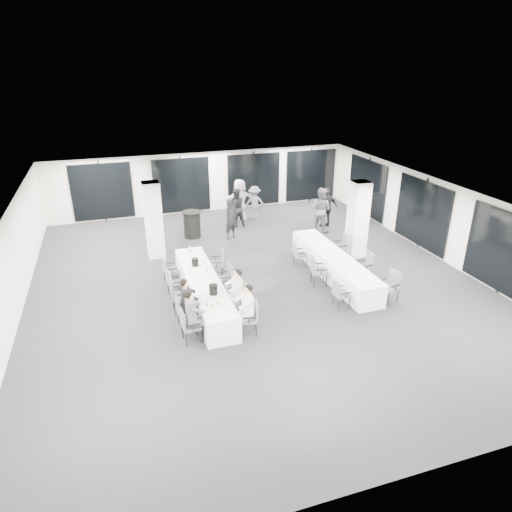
{
  "coord_description": "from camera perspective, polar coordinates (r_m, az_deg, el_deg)",
  "views": [
    {
      "loc": [
        -4.11,
        -12.67,
        6.73
      ],
      "look_at": [
        -0.04,
        -0.2,
        1.04
      ],
      "focal_mm": 32.0,
      "sensor_mm": 36.0,
      "label": 1
    }
  ],
  "objects": [
    {
      "name": "banquet_table_side",
      "position": [
        15.46,
        9.67,
        -1.15
      ],
      "size": [
        0.9,
        5.0,
        0.75
      ],
      "primitive_type": "cube",
      "color": "white",
      "rests_on": "floor"
    },
    {
      "name": "seated_guest_a",
      "position": [
        11.74,
        -7.81,
        -7.05
      ],
      "size": [
        0.5,
        0.38,
        1.44
      ],
      "rotation": [
        0.0,
        0.0,
        -1.57
      ],
      "color": "#55575C",
      "rests_on": "floor"
    },
    {
      "name": "chair_side_right_near",
      "position": [
        14.21,
        16.52,
        -3.39
      ],
      "size": [
        0.59,
        0.61,
        0.96
      ],
      "rotation": [
        0.0,
        0.0,
        1.83
      ],
      "color": "#515358",
      "rests_on": "floor"
    },
    {
      "name": "room",
      "position": [
        15.6,
        1.75,
        3.44
      ],
      "size": [
        14.04,
        16.04,
        2.84
      ],
      "color": "#232328",
      "rests_on": "ground"
    },
    {
      "name": "wine_glass",
      "position": [
        11.76,
        -4.0,
        -6.28
      ],
      "size": [
        0.08,
        0.08,
        0.21
      ],
      "color": "silver",
      "rests_on": "banquet_table_main"
    },
    {
      "name": "chair_main_right_fourth",
      "position": [
        14.25,
        -3.69,
        -2.54
      ],
      "size": [
        0.45,
        0.5,
        0.86
      ],
      "rotation": [
        0.0,
        0.0,
        1.62
      ],
      "color": "#515358",
      "rests_on": "floor"
    },
    {
      "name": "standing_guest_e",
      "position": [
        20.49,
        12.75,
        6.24
      ],
      "size": [
        0.65,
        0.91,
        1.72
      ],
      "primitive_type": "imported",
      "rotation": [
        0.0,
        0.0,
        1.39
      ],
      "color": "black",
      "rests_on": "floor"
    },
    {
      "name": "banquet_table_main",
      "position": [
        13.74,
        -6.52,
        -4.24
      ],
      "size": [
        0.9,
        5.0,
        0.75
      ],
      "primitive_type": "cube",
      "color": "white",
      "rests_on": "floor"
    },
    {
      "name": "seated_guest_b",
      "position": [
        12.35,
        -8.44,
        -5.45
      ],
      "size": [
        0.5,
        0.38,
        1.44
      ],
      "rotation": [
        0.0,
        0.0,
        -1.57
      ],
      "color": "black",
      "rests_on": "floor"
    },
    {
      "name": "seated_guest_d",
      "position": [
        12.71,
        -2.62,
        -4.3
      ],
      "size": [
        0.5,
        0.38,
        1.44
      ],
      "rotation": [
        0.0,
        0.0,
        1.57
      ],
      "color": "silver",
      "rests_on": "floor"
    },
    {
      "name": "chair_main_right_mid",
      "position": [
        13.63,
        -2.94,
        -3.71
      ],
      "size": [
        0.54,
        0.57,
        0.89
      ],
      "rotation": [
        0.0,
        0.0,
        1.8
      ],
      "color": "#515358",
      "rests_on": "floor"
    },
    {
      "name": "chair_main_right_near",
      "position": [
        12.07,
        -0.58,
        -7.47
      ],
      "size": [
        0.56,
        0.58,
        0.92
      ],
      "rotation": [
        0.0,
        0.0,
        1.35
      ],
      "color": "#515358",
      "rests_on": "floor"
    },
    {
      "name": "standing_guest_a",
      "position": [
        18.32,
        -3.14,
        4.95
      ],
      "size": [
        0.84,
        0.78,
        1.84
      ],
      "primitive_type": "imported",
      "rotation": [
        0.0,
        0.0,
        0.46
      ],
      "color": "black",
      "rests_on": "floor"
    },
    {
      "name": "column_right",
      "position": [
        16.86,
        12.58,
        4.47
      ],
      "size": [
        0.6,
        0.6,
        2.8
      ],
      "primitive_type": "cube",
      "color": "white",
      "rests_on": "floor"
    },
    {
      "name": "chair_main_left_mid",
      "position": [
        13.24,
        -9.81,
        -4.62
      ],
      "size": [
        0.53,
        0.58,
        1.01
      ],
      "rotation": [
        0.0,
        0.0,
        -1.61
      ],
      "color": "#515358",
      "rests_on": "floor"
    },
    {
      "name": "standing_guest_f",
      "position": [
        20.38,
        -2.06,
        7.35
      ],
      "size": [
        2.06,
        1.05,
        2.15
      ],
      "primitive_type": "imported",
      "rotation": [
        0.0,
        0.0,
        3.29
      ],
      "color": "silver",
      "rests_on": "floor"
    },
    {
      "name": "water_bottle_c",
      "position": [
        15.34,
        -8.28,
        0.75
      ],
      "size": [
        0.08,
        0.08,
        0.24
      ],
      "primitive_type": "cylinder",
      "color": "silver",
      "rests_on": "banquet_table_main"
    },
    {
      "name": "chair_main_right_second",
      "position": [
        12.88,
        -1.88,
        -5.24
      ],
      "size": [
        0.5,
        0.55,
        0.96
      ],
      "rotation": [
        0.0,
        0.0,
        1.6
      ],
      "color": "#515358",
      "rests_on": "floor"
    },
    {
      "name": "seated_guest_c",
      "position": [
        11.9,
        -1.35,
        -6.36
      ],
      "size": [
        0.5,
        0.38,
        1.44
      ],
      "rotation": [
        0.0,
        0.0,
        1.57
      ],
      "color": "silver",
      "rests_on": "floor"
    },
    {
      "name": "plate_b",
      "position": [
        12.19,
        -4.7,
        -5.92
      ],
      "size": [
        0.21,
        0.21,
        0.03
      ],
      "color": "white",
      "rests_on": "banquet_table_main"
    },
    {
      "name": "standing_guest_c",
      "position": [
        20.62,
        -0.19,
        6.95
      ],
      "size": [
        1.2,
        0.76,
        1.73
      ],
      "primitive_type": "imported",
      "rotation": [
        0.0,
        0.0,
        2.96
      ],
      "color": "#55575C",
      "rests_on": "floor"
    },
    {
      "name": "chair_main_left_second",
      "position": [
        12.47,
        -9.09,
        -6.75
      ],
      "size": [
        0.47,
        0.53,
        0.91
      ],
      "rotation": [
        0.0,
        0.0,
        -1.54
      ],
      "color": "#515358",
      "rests_on": "floor"
    },
    {
      "name": "water_bottle_a",
      "position": [
        12.04,
        -6.13,
        -5.93
      ],
      "size": [
        0.06,
        0.06,
        0.19
      ],
      "primitive_type": "cylinder",
      "color": "silver",
      "rests_on": "banquet_table_main"
    },
    {
      "name": "cocktail_table",
      "position": [
        18.73,
        -7.99,
        3.96
      ],
      "size": [
        0.78,
        0.78,
        1.08
      ],
      "color": "black",
      "rests_on": "floor"
    },
    {
      "name": "chair_side_right_far",
      "position": [
        16.6,
        10.66,
        1.31
      ],
      "size": [
        0.59,
        0.63,
        1.02
      ],
      "rotation": [
        0.0,
        0.0,
        1.4
      ],
      "color": "#515358",
      "rests_on": "floor"
    },
    {
      "name": "chair_main_left_near",
      "position": [
        11.86,
        -8.51,
        -8.4
      ],
      "size": [
        0.49,
        0.54,
        0.91
      ],
      "rotation": [
        0.0,
        0.0,
        -1.5
      ],
      "color": "#515358",
      "rests_on": "floor"
    },
    {
      "name": "standing_guest_h",
      "position": [
        19.27,
        8.09,
        6.12
      ],
      "size": [
        1.12,
        1.19,
        2.11
      ],
      "primitive_type": "imported",
      "rotation": [
        0.0,
        0.0,
        2.23
      ],
      "color": "#55575C",
      "rests_on": "floor"
    },
    {
      "name": "chair_side_left_mid",
      "position": [
        14.69,
        7.6,
        -1.64
      ],
      "size": [
        0.58,
        0.61,
        0.96
      ],
      "rotation": [
        0.0,
        0.0,
        -1.78
      ],
      "color": "#515358",
      "rests_on": "floor"
    },
    {
      "name": "chair_main_left_fourth",
      "position": [
        14.07,
        -10.32,
        -3.21
      ],
      "size": [
        0.51,
        0.55,
        0.88
      ],
      "rotation": [
        0.0,
        0.0,
        -1.39
      ],
      "color": "#515358",
      "rests_on": "floor"
    },
    {
      "name": "column_left",
      "position": [
        16.79,
        -12.68,
        4.38
      ],
      "size": [
        0.6,
        0.6,
        2.8
      ],
      "primitive_type": "cube",
      "color": "white",
      "rests_on": "floor"
    },
    {
      "name": "water_bottle_b",
      "position": [
        13.85,
        -6.17,
        -1.79
      ],
      "size": [
        0.06,
        0.06,
        0.2
      ],
      "primitive_type": "cylinder",
      "color": "silver",
      "rests_on": "banquet_table_main"
    },
    {
      "name": "chair_side_left_far",
      "position": [
        15.99,
        5.28,
        0.39
      ],
      "size": [
        0.49,
        0.53,
        0.86
      ],
      "rotation": [
        0.0,
        0.0,
        -1.73
      ],
      "color": "#515358",
      "rests_on": "floor"
    },
    {
      "name": "plate_a",
      "position": [
        12.09,
        -5.48,
        -6.24
      ],
      "size": [
        0.2,
        0.2,
        0.03
      ],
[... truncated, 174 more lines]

